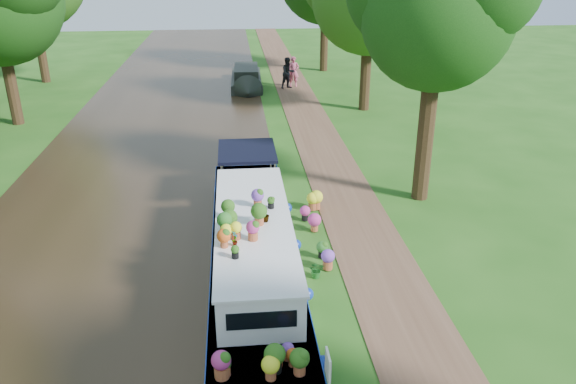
{
  "coord_description": "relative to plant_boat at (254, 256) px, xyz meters",
  "views": [
    {
      "loc": [
        -2.63,
        -14.64,
        8.07
      ],
      "look_at": [
        -1.08,
        0.96,
        1.3
      ],
      "focal_mm": 35.0,
      "sensor_mm": 36.0,
      "label": 1
    }
  ],
  "objects": [
    {
      "name": "tree_near_overhang",
      "position": [
        6.04,
        5.11,
        5.75
      ],
      "size": [
        5.52,
        5.28,
        8.99
      ],
      "color": "black",
      "rests_on": "ground"
    },
    {
      "name": "pedestrian_dark",
      "position": [
        3.1,
        22.45,
        0.14
      ],
      "size": [
        1.16,
        1.06,
        1.93
      ],
      "primitive_type": "imported",
      "rotation": [
        0.0,
        0.0,
        0.44
      ],
      "color": "black",
      "rests_on": "towpath"
    },
    {
      "name": "pedestrian_pink",
      "position": [
        3.51,
        22.97,
        0.12
      ],
      "size": [
        0.72,
        0.5,
        1.89
      ],
      "primitive_type": "imported",
      "rotation": [
        0.0,
        0.0,
        -0.07
      ],
      "color": "#D85972",
      "rests_on": "towpath"
    },
    {
      "name": "verge_plant",
      "position": [
        1.65,
        0.18,
        -0.62
      ],
      "size": [
        0.42,
        0.36,
        0.46
      ],
      "primitive_type": "imported",
      "rotation": [
        0.0,
        0.0,
        -0.01
      ],
      "color": "#1B5D1D",
      "rests_on": "ground"
    },
    {
      "name": "second_boat",
      "position": [
        0.5,
        23.27,
        -0.33
      ],
      "size": [
        2.01,
        6.63,
        1.28
      ],
      "rotation": [
        0.0,
        0.0,
        -0.03
      ],
      "color": "black",
      "rests_on": "canal_water"
    },
    {
      "name": "ground",
      "position": [
        2.25,
        2.04,
        -0.85
      ],
      "size": [
        100.0,
        100.0,
        0.0
      ],
      "primitive_type": "plane",
      "color": "#205114",
      "rests_on": "ground"
    },
    {
      "name": "plant_boat",
      "position": [
        0.0,
        0.0,
        0.0
      ],
      "size": [
        2.29,
        13.52,
        2.25
      ],
      "color": "white",
      "rests_on": "canal_water"
    },
    {
      "name": "towpath",
      "position": [
        3.45,
        2.04,
        -0.84
      ],
      "size": [
        2.2,
        100.0,
        0.03
      ],
      "primitive_type": "cube",
      "color": "brown",
      "rests_on": "ground"
    },
    {
      "name": "canal_water",
      "position": [
        -3.75,
        2.04,
        -0.84
      ],
      "size": [
        10.0,
        100.0,
        0.02
      ],
      "primitive_type": "cube",
      "color": "black",
      "rests_on": "ground"
    }
  ]
}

